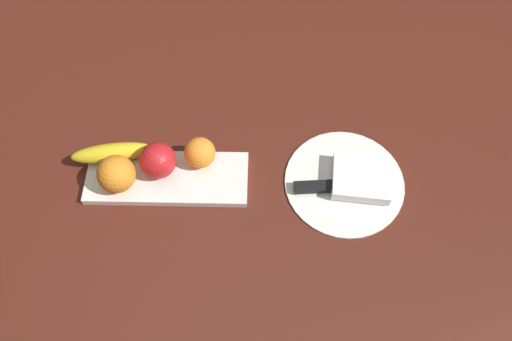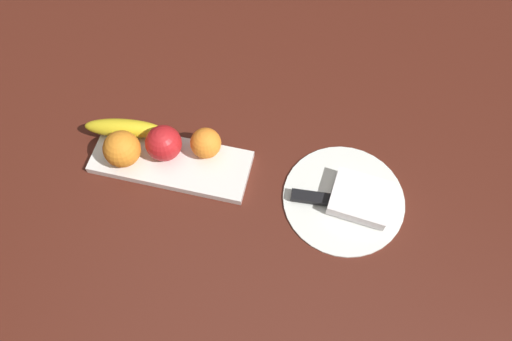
% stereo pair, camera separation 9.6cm
% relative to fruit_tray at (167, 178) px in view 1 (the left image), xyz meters
% --- Properties ---
extents(ground_plane, '(2.40, 2.40, 0.00)m').
position_rel_fruit_tray_xyz_m(ground_plane, '(0.03, -0.02, -0.01)').
color(ground_plane, '#4B1D13').
extents(fruit_tray, '(0.33, 0.12, 0.02)m').
position_rel_fruit_tray_xyz_m(fruit_tray, '(0.00, 0.00, 0.00)').
color(fruit_tray, silver).
rests_on(fruit_tray, ground_plane).
extents(apple, '(0.07, 0.07, 0.07)m').
position_rel_fruit_tray_xyz_m(apple, '(-0.01, 0.02, 0.05)').
color(apple, red).
rests_on(apple, fruit_tray).
extents(banana, '(0.17, 0.07, 0.04)m').
position_rel_fruit_tray_xyz_m(banana, '(-0.11, 0.04, 0.03)').
color(banana, gold).
rests_on(banana, fruit_tray).
extents(orange_near_apple, '(0.06, 0.06, 0.06)m').
position_rel_fruit_tray_xyz_m(orange_near_apple, '(0.07, 0.04, 0.04)').
color(orange_near_apple, orange).
rests_on(orange_near_apple, fruit_tray).
extents(orange_near_banana, '(0.08, 0.08, 0.08)m').
position_rel_fruit_tray_xyz_m(orange_near_banana, '(-0.09, -0.02, 0.05)').
color(orange_near_banana, orange).
rests_on(orange_near_banana, fruit_tray).
extents(dinner_plate, '(0.25, 0.25, 0.01)m').
position_rel_fruit_tray_xyz_m(dinner_plate, '(0.36, 0.00, -0.00)').
color(dinner_plate, white).
rests_on(dinner_plate, ground_plane).
extents(folded_napkin, '(0.12, 0.11, 0.03)m').
position_rel_fruit_tray_xyz_m(folded_napkin, '(0.39, -0.00, 0.01)').
color(folded_napkin, white).
rests_on(folded_napkin, dinner_plate).
extents(knife, '(0.18, 0.04, 0.01)m').
position_rel_fruit_tray_xyz_m(knife, '(0.32, -0.01, 0.01)').
color(knife, silver).
rests_on(knife, dinner_plate).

